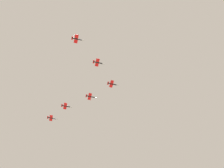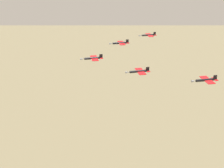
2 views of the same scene
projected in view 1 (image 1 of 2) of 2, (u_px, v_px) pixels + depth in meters
name	position (u px, v px, depth m)	size (l,w,h in m)	color
jet_lead	(112.00, 84.00, 216.32)	(11.09, 8.59, 2.34)	black
jet_port_inner	(90.00, 97.00, 221.81)	(11.09, 8.59, 2.34)	black
jet_starboard_inner	(98.00, 63.00, 206.94)	(11.09, 8.59, 2.34)	black
jet_port_outer	(66.00, 106.00, 229.35)	(11.09, 8.59, 2.34)	black
jet_starboard_outer	(77.00, 39.00, 194.54)	(11.09, 8.59, 2.34)	black
jet_center_rear	(52.00, 118.00, 235.97)	(11.09, 8.59, 2.34)	black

